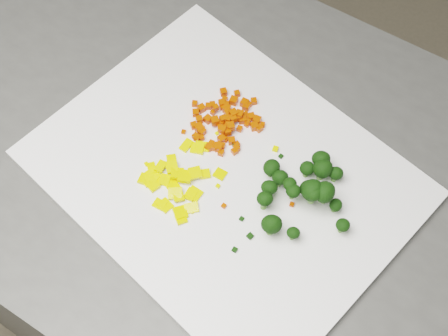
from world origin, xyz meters
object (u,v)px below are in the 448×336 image
(cutting_board, at_px, (224,174))
(pepper_pile, at_px, (176,177))
(counter_block, at_px, (214,260))
(broccoli_pile, at_px, (307,196))
(carrot_pile, at_px, (226,116))

(cutting_board, xyz_separation_m, pepper_pile, (-0.06, -0.03, 0.01))
(counter_block, distance_m, cutting_board, 0.46)
(counter_block, distance_m, broccoli_pile, 0.52)
(pepper_pile, bearing_deg, carrot_pile, 70.98)
(pepper_pile, height_order, broccoli_pile, broccoli_pile)
(counter_block, xyz_separation_m, cutting_board, (0.03, -0.04, 0.46))
(counter_block, bearing_deg, broccoli_pile, -19.81)
(counter_block, height_order, broccoli_pile, broccoli_pile)
(carrot_pile, bearing_deg, pepper_pile, -109.02)
(pepper_pile, distance_m, broccoli_pile, 0.17)
(broccoli_pile, bearing_deg, pepper_pile, -175.89)
(cutting_board, distance_m, pepper_pile, 0.07)
(pepper_pile, xyz_separation_m, broccoli_pile, (0.17, 0.01, 0.02))
(pepper_pile, bearing_deg, cutting_board, 27.86)
(counter_block, relative_size, carrot_pile, 8.73)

